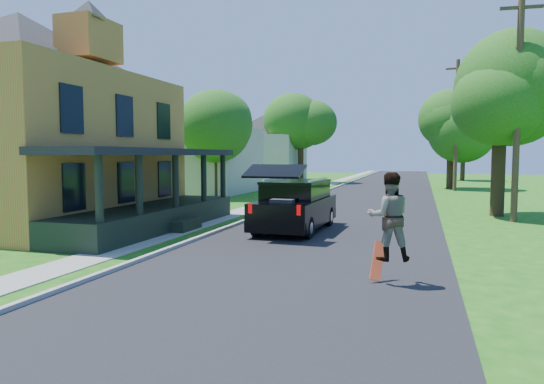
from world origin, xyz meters
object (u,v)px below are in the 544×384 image
(skateboarder, at_px, (389,216))
(utility_pole_near, at_px, (518,105))
(black_suv, at_px, (295,205))
(tree_right_near, at_px, (499,95))

(skateboarder, height_order, utility_pole_near, utility_pole_near)
(black_suv, relative_size, tree_right_near, 0.66)
(tree_right_near, height_order, utility_pole_near, utility_pole_near)
(skateboarder, bearing_deg, utility_pole_near, -124.40)
(utility_pole_near, bearing_deg, tree_right_near, 98.11)
(black_suv, relative_size, skateboarder, 2.85)
(skateboarder, distance_m, tree_right_near, 15.20)
(black_suv, bearing_deg, utility_pole_near, 33.31)
(tree_right_near, relative_size, utility_pole_near, 0.87)
(black_suv, distance_m, utility_pole_near, 10.65)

